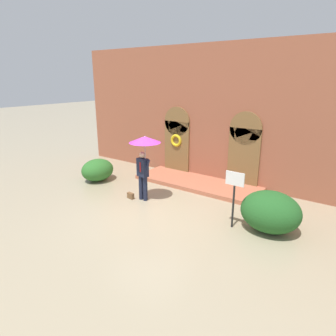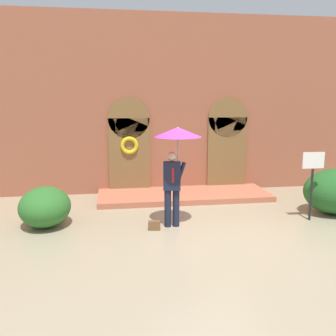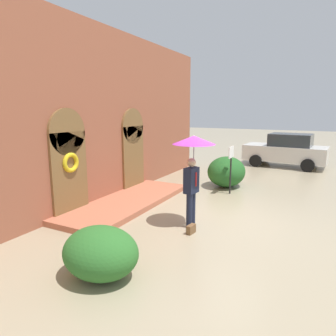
{
  "view_description": "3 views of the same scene",
  "coord_description": "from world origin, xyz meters",
  "px_view_note": "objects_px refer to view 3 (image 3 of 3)",
  "views": [
    {
      "loc": [
        5.88,
        -7.14,
        4.28
      ],
      "look_at": [
        -0.2,
        1.28,
        1.13
      ],
      "focal_mm": 32.0,
      "sensor_mm": 36.0,
      "label": 1
    },
    {
      "loc": [
        -2.14,
        -7.88,
        3.02
      ],
      "look_at": [
        -0.68,
        1.82,
        1.18
      ],
      "focal_mm": 40.0,
      "sensor_mm": 36.0,
      "label": 2
    },
    {
      "loc": [
        -7.64,
        -2.34,
        3.0
      ],
      "look_at": [
        -0.59,
        1.31,
        1.45
      ],
      "focal_mm": 32.0,
      "sensor_mm": 36.0,
      "label": 3
    }
  ],
  "objects_px": {
    "person_with_umbrella": "(193,153)",
    "handbag": "(191,229)",
    "sign_post": "(231,162)",
    "shrub_left": "(101,253)",
    "shrub_right": "(226,172)",
    "parked_car": "(286,150)"
  },
  "relations": [
    {
      "from": "person_with_umbrella",
      "to": "handbag",
      "type": "height_order",
      "value": "person_with_umbrella"
    },
    {
      "from": "sign_post",
      "to": "shrub_left",
      "type": "xyz_separation_m",
      "value": [
        -6.48,
        0.54,
        -0.69
      ]
    },
    {
      "from": "shrub_left",
      "to": "shrub_right",
      "type": "bearing_deg",
      "value": -0.86
    },
    {
      "from": "parked_car",
      "to": "shrub_right",
      "type": "bearing_deg",
      "value": 164.11
    },
    {
      "from": "shrub_left",
      "to": "shrub_right",
      "type": "relative_size",
      "value": 0.84
    },
    {
      "from": "person_with_umbrella",
      "to": "shrub_right",
      "type": "height_order",
      "value": "person_with_umbrella"
    },
    {
      "from": "person_with_umbrella",
      "to": "shrub_right",
      "type": "bearing_deg",
      "value": 5.01
    },
    {
      "from": "sign_post",
      "to": "parked_car",
      "type": "relative_size",
      "value": 0.41
    },
    {
      "from": "parked_car",
      "to": "person_with_umbrella",
      "type": "bearing_deg",
      "value": 173.07
    },
    {
      "from": "person_with_umbrella",
      "to": "parked_car",
      "type": "bearing_deg",
      "value": -6.93
    },
    {
      "from": "shrub_right",
      "to": "parked_car",
      "type": "relative_size",
      "value": 0.41
    },
    {
      "from": "person_with_umbrella",
      "to": "sign_post",
      "type": "bearing_deg",
      "value": -0.84
    },
    {
      "from": "sign_post",
      "to": "shrub_right",
      "type": "distance_m",
      "value": 1.19
    },
    {
      "from": "sign_post",
      "to": "shrub_left",
      "type": "distance_m",
      "value": 6.54
    },
    {
      "from": "handbag",
      "to": "parked_car",
      "type": "distance_m",
      "value": 10.56
    },
    {
      "from": "handbag",
      "to": "shrub_left",
      "type": "distance_m",
      "value": 2.66
    },
    {
      "from": "person_with_umbrella",
      "to": "handbag",
      "type": "relative_size",
      "value": 8.44
    },
    {
      "from": "sign_post",
      "to": "shrub_right",
      "type": "relative_size",
      "value": 1.0
    },
    {
      "from": "parked_car",
      "to": "shrub_left",
      "type": "bearing_deg",
      "value": 172.56
    },
    {
      "from": "shrub_left",
      "to": "parked_car",
      "type": "distance_m",
      "value": 13.14
    },
    {
      "from": "person_with_umbrella",
      "to": "parked_car",
      "type": "xyz_separation_m",
      "value": [
        9.94,
        -1.21,
        -1.03
      ]
    },
    {
      "from": "shrub_right",
      "to": "parked_car",
      "type": "distance_m",
      "value": 5.82
    }
  ]
}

